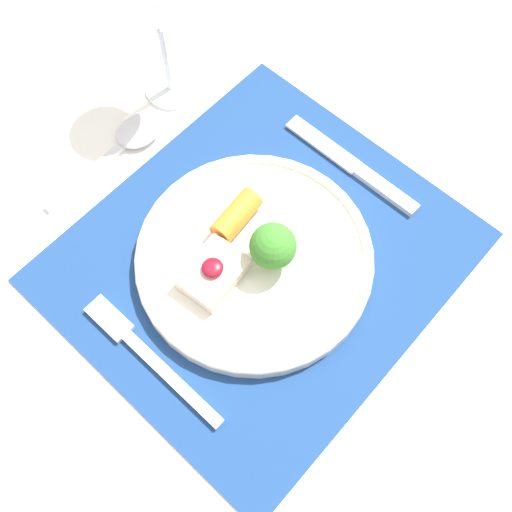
{
  "coord_description": "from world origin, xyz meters",
  "views": [
    {
      "loc": [
        -0.2,
        -0.18,
        1.33
      ],
      "look_at": [
        -0.01,
        -0.0,
        0.75
      ],
      "focal_mm": 42.0,
      "sensor_mm": 36.0,
      "label": 1
    }
  ],
  "objects": [
    {
      "name": "ground_plane",
      "position": [
        0.0,
        0.0,
        0.0
      ],
      "size": [
        8.0,
        8.0,
        0.0
      ],
      "primitive_type": "plane",
      "color": "gray"
    },
    {
      "name": "dining_table",
      "position": [
        0.0,
        0.0,
        0.65
      ],
      "size": [
        1.35,
        1.13,
        0.73
      ],
      "color": "white",
      "rests_on": "ground_plane"
    },
    {
      "name": "placemat",
      "position": [
        0.0,
        0.0,
        0.73
      ],
      "size": [
        0.41,
        0.36,
        0.0
      ],
      "primitive_type": "cube",
      "color": "navy",
      "rests_on": "dining_table"
    },
    {
      "name": "dinner_plate",
      "position": [
        -0.01,
        -0.0,
        0.74
      ],
      "size": [
        0.26,
        0.26,
        0.08
      ],
      "color": "silver",
      "rests_on": "placemat"
    },
    {
      "name": "fork",
      "position": [
        -0.16,
        0.01,
        0.73
      ],
      "size": [
        0.02,
        0.19,
        0.01
      ],
      "rotation": [
        0.0,
        0.0,
        -0.03
      ],
      "color": "silver",
      "rests_on": "placemat"
    },
    {
      "name": "knife",
      "position": [
        0.16,
        -0.01,
        0.73
      ],
      "size": [
        0.02,
        0.19,
        0.01
      ],
      "rotation": [
        0.0,
        0.0,
        -0.01
      ],
      "color": "silver",
      "rests_on": "placemat"
    },
    {
      "name": "spoon",
      "position": [
        0.01,
        0.22,
        0.73
      ],
      "size": [
        0.17,
        0.05,
        0.02
      ],
      "rotation": [
        0.0,
        0.0,
        0.04
      ],
      "color": "silver",
      "rests_on": "dining_table"
    },
    {
      "name": "wine_glass_near",
      "position": [
        0.1,
        0.24,
        0.86
      ],
      "size": [
        0.08,
        0.08,
        0.17
      ],
      "color": "white",
      "rests_on": "dining_table"
    }
  ]
}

